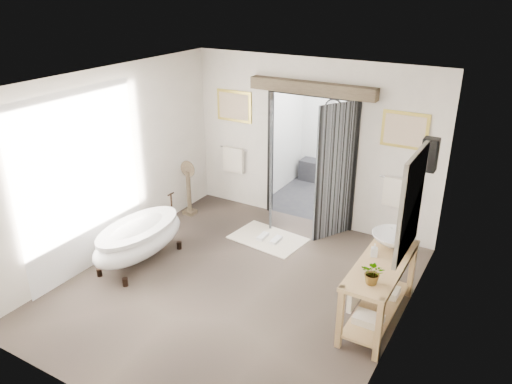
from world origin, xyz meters
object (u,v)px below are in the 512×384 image
basin (393,240)px  clawfoot_tub (139,238)px  vanity (377,286)px  rug (268,238)px

basin → clawfoot_tub: bearing=-167.7°
clawfoot_tub → basin: bearing=14.0°
vanity → basin: bearing=87.7°
vanity → rug: (-2.22, 1.20, -0.50)m
basin → rug: bearing=160.1°
clawfoot_tub → basin: basin is taller
clawfoot_tub → vanity: size_ratio=1.09×
vanity → rug: vanity is taller
clawfoot_tub → basin: (3.60, 0.90, 0.53)m
clawfoot_tub → vanity: (3.58, 0.44, 0.09)m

